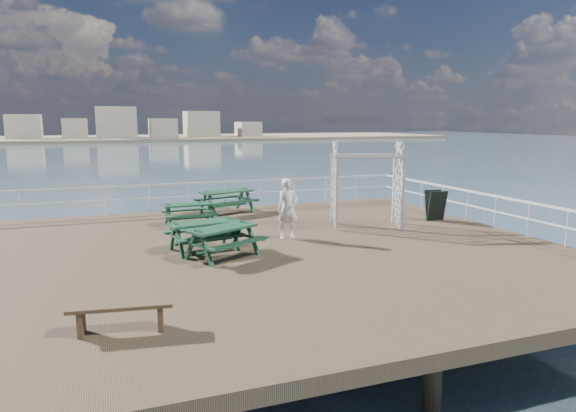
% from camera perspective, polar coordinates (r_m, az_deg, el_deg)
% --- Properties ---
extents(ground, '(18.00, 14.00, 0.30)m').
position_cam_1_polar(ground, '(13.94, -6.23, -5.70)').
color(ground, brown).
rests_on(ground, ground).
extents(sea_backdrop, '(300.00, 300.00, 9.20)m').
position_cam_1_polar(sea_backdrop, '(148.02, -14.45, 7.74)').
color(sea_backdrop, '#3C5365').
rests_on(sea_backdrop, ground).
extents(railing, '(17.77, 13.76, 1.10)m').
position_cam_1_polar(railing, '(16.16, -8.80, 0.07)').
color(railing, silver).
rests_on(railing, ground).
extents(picnic_table_b, '(2.38, 2.13, 0.97)m').
position_cam_1_polar(picnic_table_b, '(19.60, -6.84, 1.03)').
color(picnic_table_b, '#153B22').
rests_on(picnic_table_b, ground).
extents(picnic_table_c, '(1.75, 1.43, 0.83)m').
position_cam_1_polar(picnic_table_c, '(17.51, -10.90, -0.39)').
color(picnic_table_c, '#153B22').
rests_on(picnic_table_c, ground).
extents(picnic_table_d, '(2.06, 1.76, 0.90)m').
position_cam_1_polar(picnic_table_d, '(14.07, -9.33, -2.60)').
color(picnic_table_d, '#153B22').
rests_on(picnic_table_d, ground).
extents(picnic_table_e, '(2.32, 2.16, 0.90)m').
position_cam_1_polar(picnic_table_e, '(13.31, -7.29, -3.24)').
color(picnic_table_e, '#153B22').
rests_on(picnic_table_e, ground).
extents(flat_bench_far, '(1.73, 0.65, 0.49)m').
position_cam_1_polar(flat_bench_far, '(9.15, -18.07, -11.02)').
color(flat_bench_far, brown).
rests_on(flat_bench_far, ground).
extents(trellis_arbor, '(2.57, 1.89, 2.87)m').
position_cam_1_polar(trellis_arbor, '(17.06, 8.71, 1.94)').
color(trellis_arbor, silver).
rests_on(trellis_arbor, ground).
extents(sandwich_board, '(0.70, 0.55, 1.08)m').
position_cam_1_polar(sandwich_board, '(18.73, 16.06, 0.04)').
color(sandwich_board, black).
rests_on(sandwich_board, ground).
extents(person, '(0.67, 0.46, 1.80)m').
position_cam_1_polar(person, '(15.23, -0.01, -0.29)').
color(person, white).
rests_on(person, ground).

